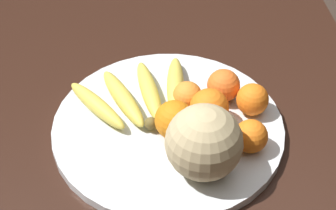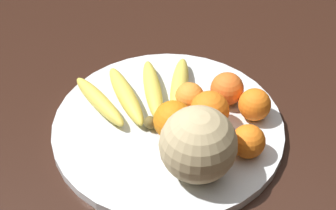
# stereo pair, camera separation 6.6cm
# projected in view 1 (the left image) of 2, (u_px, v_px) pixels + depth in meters

# --- Properties ---
(kitchen_table) EXTENTS (1.48, 0.94, 0.71)m
(kitchen_table) POSITION_uv_depth(u_px,v_px,m) (147.00, 140.00, 1.17)
(kitchen_table) COLOR black
(kitchen_table) RESTS_ON ground_plane
(fruit_bowl) EXTENTS (0.44, 0.44, 0.02)m
(fruit_bowl) POSITION_uv_depth(u_px,v_px,m) (168.00, 127.00, 1.06)
(fruit_bowl) COLOR silver
(fruit_bowl) RESTS_ON kitchen_table
(melon) EXTENTS (0.13, 0.13, 0.13)m
(melon) POSITION_uv_depth(u_px,v_px,m) (204.00, 143.00, 0.93)
(melon) COLOR tan
(melon) RESTS_ON fruit_bowl
(banana_bunch) EXTENTS (0.21, 0.24, 0.03)m
(banana_bunch) POSITION_uv_depth(u_px,v_px,m) (139.00, 95.00, 1.09)
(banana_bunch) COLOR brown
(banana_bunch) RESTS_ON fruit_bowl
(orange_front_left) EXTENTS (0.07, 0.07, 0.07)m
(orange_front_left) POSITION_uv_depth(u_px,v_px,m) (209.00, 108.00, 1.03)
(orange_front_left) COLOR orange
(orange_front_left) RESTS_ON fruit_bowl
(orange_front_right) EXTENTS (0.06, 0.06, 0.06)m
(orange_front_right) POSITION_uv_depth(u_px,v_px,m) (187.00, 96.00, 1.07)
(orange_front_right) COLOR orange
(orange_front_right) RESTS_ON fruit_bowl
(orange_mid_center) EXTENTS (0.06, 0.06, 0.06)m
(orange_mid_center) POSITION_uv_depth(u_px,v_px,m) (224.00, 87.00, 1.09)
(orange_mid_center) COLOR orange
(orange_mid_center) RESTS_ON fruit_bowl
(orange_back_left) EXTENTS (0.07, 0.07, 0.07)m
(orange_back_left) POSITION_uv_depth(u_px,v_px,m) (175.00, 120.00, 1.01)
(orange_back_left) COLOR orange
(orange_back_left) RESTS_ON fruit_bowl
(orange_back_right) EXTENTS (0.06, 0.06, 0.06)m
(orange_back_right) POSITION_uv_depth(u_px,v_px,m) (251.00, 136.00, 0.99)
(orange_back_right) COLOR orange
(orange_back_right) RESTS_ON fruit_bowl
(orange_top_small) EXTENTS (0.06, 0.06, 0.06)m
(orange_top_small) POSITION_uv_depth(u_px,v_px,m) (252.00, 99.00, 1.06)
(orange_top_small) COLOR orange
(orange_top_small) RESTS_ON fruit_bowl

